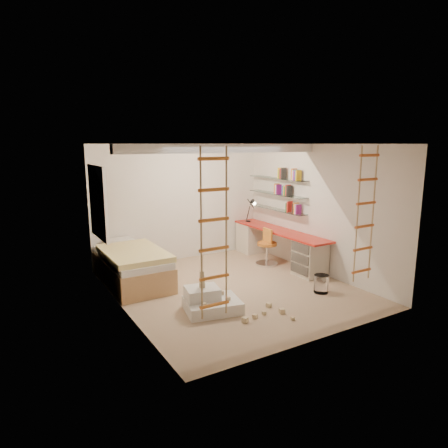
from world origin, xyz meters
TOP-DOWN VIEW (x-y plane):
  - floor at (0.00, 0.00)m, footprint 4.50×4.50m
  - ceiling_beam at (0.00, 0.30)m, footprint 4.00×0.18m
  - window_frame at (-1.97, 1.50)m, footprint 0.06×1.15m
  - window_blind at (-1.93, 1.50)m, footprint 0.02×1.00m
  - rope_ladder_left at (-1.35, -1.75)m, footprint 0.41×0.04m
  - rope_ladder_right at (1.35, -1.75)m, footprint 0.41×0.04m
  - waste_bin at (1.25, -0.99)m, footprint 0.26×0.26m
  - desk at (1.72, 0.86)m, footprint 0.56×2.80m
  - shelves at (1.87, 1.13)m, footprint 0.25×1.80m
  - bed at (-1.48, 1.23)m, footprint 1.02×2.00m
  - task_lamp at (1.67, 1.82)m, footprint 0.14×0.36m
  - swivel_chair at (1.40, 0.84)m, footprint 0.52×0.52m
  - play_platform at (-0.84, -0.67)m, footprint 0.96×0.82m
  - toy_blocks at (-0.50, -0.98)m, footprint 1.19×1.11m
  - books at (1.87, 1.13)m, footprint 0.14×0.64m

SIDE VIEW (x-z plane):
  - floor at x=0.00m, z-range 0.00..0.00m
  - play_platform at x=-0.84m, z-range -0.04..0.33m
  - waste_bin at x=1.25m, z-range 0.00..0.32m
  - toy_blocks at x=-0.50m, z-range -0.11..0.53m
  - swivel_chair at x=1.40m, z-range -0.11..0.71m
  - bed at x=-1.48m, z-range -0.02..0.67m
  - desk at x=1.72m, z-range 0.03..0.78m
  - task_lamp at x=1.67m, z-range 0.85..1.42m
  - shelves at x=1.87m, z-range 1.14..1.86m
  - rope_ladder_left at x=-1.35m, z-range 0.45..2.58m
  - rope_ladder_right at x=1.35m, z-range 0.45..2.58m
  - window_frame at x=-1.97m, z-range 0.88..2.23m
  - window_blind at x=-1.93m, z-range 0.95..2.15m
  - books at x=1.87m, z-range 1.19..2.11m
  - ceiling_beam at x=0.00m, z-range 2.44..2.60m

